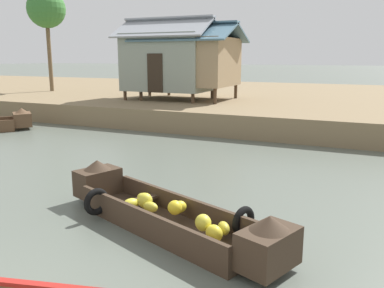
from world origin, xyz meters
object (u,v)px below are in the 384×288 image
at_px(stilt_house_mid_left, 190,60).
at_px(banana_boat, 166,213).
at_px(stilt_house_left, 169,61).
at_px(palm_tree_near, 46,10).

bearing_deg(stilt_house_mid_left, banana_boat, -67.13).
bearing_deg(stilt_house_left, banana_boat, -62.88).
distance_m(banana_boat, palm_tree_near, 21.37).
xyz_separation_m(banana_boat, palm_tree_near, (-15.37, 13.80, 5.47)).
height_order(stilt_house_left, palm_tree_near, palm_tree_near).
relative_size(stilt_house_left, palm_tree_near, 0.79).
height_order(banana_boat, palm_tree_near, palm_tree_near).
bearing_deg(banana_boat, palm_tree_near, 138.09).
relative_size(stilt_house_left, stilt_house_mid_left, 0.96).
bearing_deg(banana_boat, stilt_house_left, 117.12).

